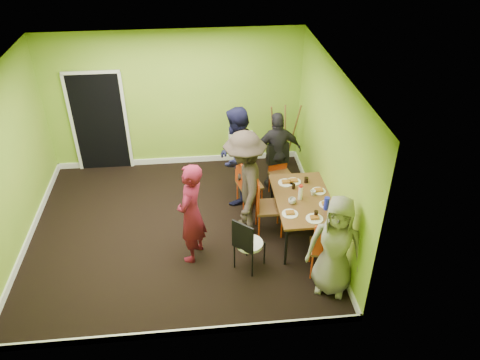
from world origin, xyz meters
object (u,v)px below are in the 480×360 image
at_px(chair_front_end, 326,246).
at_px(blue_bottle, 327,203).
at_px(thermos, 300,193).
at_px(person_left_far, 236,157).
at_px(easel, 283,139).
at_px(chair_bentwood, 247,242).
at_px(person_left_near, 245,184).
at_px(person_front_end, 336,246).
at_px(dining_table, 303,201).
at_px(orange_bottle, 299,188).
at_px(chair_left_far, 245,181).
at_px(chair_back_end, 279,159).
at_px(person_standing, 191,214).
at_px(chair_left_near, 264,202).
at_px(person_back_end, 277,152).

relative_size(chair_front_end, blue_bottle, 4.74).
bearing_deg(thermos, person_left_far, 128.56).
bearing_deg(easel, chair_bentwood, -110.78).
height_order(person_left_near, person_front_end, person_left_near).
distance_m(dining_table, person_left_far, 1.52).
bearing_deg(orange_bottle, person_front_end, -81.93).
height_order(chair_left_far, person_left_far, person_left_far).
xyz_separation_m(person_left_far, person_left_near, (0.05, -0.88, 0.00)).
bearing_deg(blue_bottle, thermos, 138.52).
bearing_deg(chair_left_far, person_front_end, 12.81).
bearing_deg(person_left_near, dining_table, 77.08).
height_order(chair_back_end, easel, easel).
distance_m(chair_bentwood, person_left_far, 1.90).
bearing_deg(chair_bentwood, easel, 110.54).
distance_m(chair_front_end, person_left_near, 1.66).
relative_size(chair_left_far, person_left_far, 0.54).
xyz_separation_m(chair_back_end, thermos, (0.11, -1.35, 0.17)).
height_order(orange_bottle, person_standing, person_standing).
relative_size(dining_table, orange_bottle, 17.38).
bearing_deg(dining_table, thermos, -167.22).
relative_size(chair_left_far, person_standing, 0.59).
bearing_deg(chair_left_far, thermos, 28.01).
bearing_deg(chair_left_far, blue_bottle, 30.17).
relative_size(chair_back_end, easel, 0.66).
height_order(chair_front_end, person_standing, person_standing).
distance_m(chair_back_end, person_standing, 2.35).
distance_m(person_standing, person_left_near, 1.07).
relative_size(blue_bottle, person_left_near, 0.12).
height_order(chair_left_far, chair_back_end, chair_back_end).
xyz_separation_m(chair_back_end, orange_bottle, (0.14, -1.12, 0.09)).
height_order(dining_table, thermos, thermos).
relative_size(chair_back_end, person_standing, 0.59).
relative_size(person_left_near, person_front_end, 1.15).
relative_size(chair_back_end, thermos, 4.24).
bearing_deg(person_left_far, chair_left_near, 43.72).
bearing_deg(thermos, easel, 87.08).
distance_m(easel, person_left_far, 1.37).
xyz_separation_m(chair_back_end, easel, (0.22, 0.69, 0.04)).
relative_size(thermos, person_front_end, 0.15).
distance_m(chair_bentwood, blue_bottle, 1.38).
distance_m(chair_left_far, chair_back_end, 0.82).
height_order(chair_front_end, chair_bentwood, chair_front_end).
relative_size(orange_bottle, person_left_near, 0.05).
xyz_separation_m(dining_table, person_back_end, (-0.18, 1.45, 0.09)).
relative_size(thermos, person_back_end, 0.15).
relative_size(blue_bottle, person_left_far, 0.12).
height_order(chair_left_far, chair_left_near, chair_left_near).
bearing_deg(dining_table, easel, 88.69).
distance_m(dining_table, thermos, 0.18).
height_order(chair_left_far, easel, easel).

